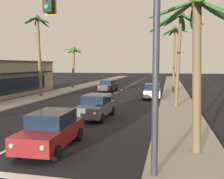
# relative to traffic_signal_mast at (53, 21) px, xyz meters

# --- Properties ---
(sidewalk_right) EXTENTS (3.20, 110.00, 0.14)m
(sidewalk_right) POSITION_rel_traffic_signal_mast_xyz_m (4.73, 19.76, -5.23)
(sidewalk_right) COLOR #9E998E
(sidewalk_right) RESTS_ON ground
(sidewalk_left) EXTENTS (3.20, 110.00, 0.14)m
(sidewalk_left) POSITION_rel_traffic_signal_mast_xyz_m (-10.87, 19.76, -5.23)
(sidewalk_left) COLOR #9E998E
(sidewalk_left) RESTS_ON ground
(lane_markings) EXTENTS (4.28, 89.74, 0.01)m
(lane_markings) POSITION_rel_traffic_signal_mast_xyz_m (-2.65, 20.53, -5.30)
(lane_markings) COLOR silver
(lane_markings) RESTS_ON ground
(traffic_signal_mast) EXTENTS (11.08, 0.41, 7.31)m
(traffic_signal_mast) POSITION_rel_traffic_signal_mast_xyz_m (0.00, 0.00, 0.00)
(traffic_signal_mast) COLOR #2D2D33
(traffic_signal_mast) RESTS_ON ground
(sedan_lead_at_stop_bar) EXTENTS (2.06, 4.50, 1.68)m
(sedan_lead_at_stop_bar) POSITION_rel_traffic_signal_mast_xyz_m (-1.25, 2.20, -4.45)
(sedan_lead_at_stop_bar) COLOR maroon
(sedan_lead_at_stop_bar) RESTS_ON ground
(sedan_third_in_queue) EXTENTS (2.06, 4.49, 1.68)m
(sedan_third_in_queue) POSITION_rel_traffic_signal_mast_xyz_m (-1.12, 9.06, -4.45)
(sedan_third_in_queue) COLOR #4C515B
(sedan_third_in_queue) RESTS_ON ground
(sedan_oncoming_far) EXTENTS (2.09, 4.51, 1.68)m
(sedan_oncoming_far) POSITION_rel_traffic_signal_mast_xyz_m (-4.54, 26.87, -4.45)
(sedan_oncoming_far) COLOR black
(sedan_oncoming_far) RESTS_ON ground
(sedan_parked_nearest_kerb) EXTENTS (2.06, 4.49, 1.68)m
(sedan_parked_nearest_kerb) POSITION_rel_traffic_signal_mast_xyz_m (2.12, 20.63, -4.45)
(sedan_parked_nearest_kerb) COLOR silver
(sedan_parked_nearest_kerb) RESTS_ON ground
(palm_left_third) EXTENTS (3.29, 3.45, 9.48)m
(palm_left_third) POSITION_rel_traffic_signal_mast_xyz_m (-10.94, 19.08, 1.26)
(palm_left_third) COLOR brown
(palm_left_third) RESTS_ON ground
(palm_left_farthest) EXTENTS (3.15, 3.04, 6.67)m
(palm_left_farthest) POSITION_rel_traffic_signal_mast_xyz_m (-10.94, 30.16, -0.43)
(palm_left_farthest) COLOR brown
(palm_left_farthest) RESTS_ON ground
(palm_right_nearest) EXTENTS (4.15, 4.51, 6.62)m
(palm_right_nearest) POSITION_rel_traffic_signal_mast_xyz_m (5.03, 2.63, -0.47)
(palm_right_nearest) COLOR brown
(palm_right_nearest) RESTS_ON ground
(palm_right_second) EXTENTS (4.14, 4.06, 8.41)m
(palm_right_second) POSITION_rel_traffic_signal_mast_xyz_m (4.76, 15.02, 1.16)
(palm_right_second) COLOR brown
(palm_right_second) RESTS_ON ground
(palm_right_third) EXTENTS (3.62, 3.52, 8.92)m
(palm_right_third) POSITION_rel_traffic_signal_mast_xyz_m (4.50, 27.29, 1.36)
(palm_right_third) COLOR brown
(palm_right_third) RESTS_ON ground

